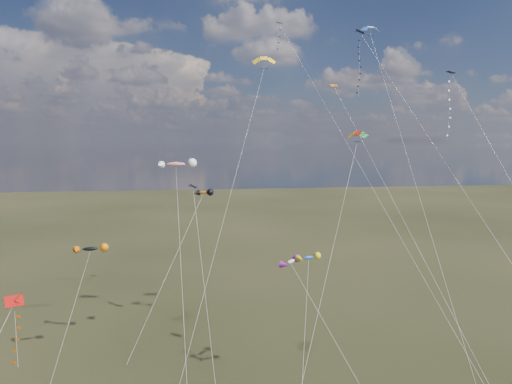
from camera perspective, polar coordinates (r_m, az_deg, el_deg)
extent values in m
cube|color=black|center=(54.11, 12.89, 18.95)|extent=(1.20, 1.25, 0.46)
cylinder|color=silver|center=(42.50, 26.21, -2.55)|extent=(10.60, 29.63, 36.06)
cube|color=#0C0B54|center=(65.83, 2.88, 20.37)|extent=(1.10, 1.10, 0.27)
cylinder|color=silver|center=(51.01, 13.78, 1.58)|extent=(13.82, 31.19, 40.05)
cube|color=black|center=(53.38, -7.88, 0.71)|extent=(1.04, 1.09, 0.40)
cylinder|color=silver|center=(48.41, -6.51, -11.31)|extent=(1.92, 14.06, 18.92)
cube|color=#B4110B|center=(31.40, -28.00, -11.94)|extent=(1.32, 1.28, 0.43)
cube|color=#131153|center=(41.84, 23.18, 13.60)|extent=(0.70, 0.71, 0.19)
cube|color=orange|center=(54.19, 9.71, 12.99)|extent=(0.82, 0.77, 0.33)
cylinder|color=silver|center=(45.06, 19.00, -5.38)|extent=(8.07, 24.21, 30.45)
cylinder|color=silver|center=(46.96, -3.99, -2.45)|extent=(10.97, 16.75, 33.87)
cylinder|color=silver|center=(47.90, 19.93, -0.53)|extent=(2.83, 21.24, 37.38)
cylinder|color=silver|center=(40.06, 8.61, -10.65)|extent=(10.02, 12.81, 24.91)
ellipsoid|color=black|center=(53.12, -20.01, -6.68)|extent=(3.34, 1.53, 0.97)
cylinder|color=silver|center=(52.16, -22.19, -14.17)|extent=(3.09, 6.60, 12.49)
ellipsoid|color=orange|center=(59.13, -6.63, -0.09)|extent=(2.55, 2.23, 1.02)
cylinder|color=silver|center=(55.75, -10.94, -9.74)|extent=(8.82, 10.51, 17.51)
cube|color=#332316|center=(54.43, -15.94, -20.12)|extent=(0.10, 0.10, 0.12)
ellipsoid|color=white|center=(46.75, 4.40, -8.64)|extent=(2.42, 2.57, 0.89)
cylinder|color=silver|center=(45.56, 9.46, -17.14)|extent=(6.08, 8.64, 12.04)
ellipsoid|color=red|center=(50.55, -9.99, 3.45)|extent=(4.19, 2.05, 1.16)
cylinder|color=silver|center=(43.96, -9.24, -11.34)|extent=(1.25, 17.21, 21.64)
ellipsoid|color=blue|center=(45.07, 6.62, -8.13)|extent=(2.21, 1.31, 0.85)
cylinder|color=silver|center=(43.57, 6.10, -17.62)|extent=(2.55, 7.28, 12.88)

